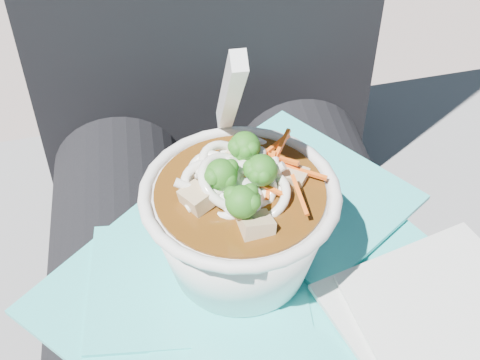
{
  "coord_description": "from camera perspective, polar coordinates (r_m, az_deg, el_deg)",
  "views": [
    {
      "loc": [
        -0.05,
        -0.31,
        0.97
      ],
      "look_at": [
        -0.0,
        0.01,
        0.66
      ],
      "focal_mm": 50.0,
      "sensor_mm": 36.0,
      "label": 1
    }
  ],
  "objects": [
    {
      "name": "udon_bowl",
      "position": [
        0.47,
        -0.03,
        -3.08
      ],
      "size": [
        0.16,
        0.16,
        0.19
      ],
      "color": "white",
      "rests_on": "plastic_bag"
    },
    {
      "name": "napkins",
      "position": [
        0.5,
        17.09,
        -11.55
      ],
      "size": [
        0.18,
        0.18,
        0.01
      ],
      "color": "silver",
      "rests_on": "plastic_bag"
    },
    {
      "name": "person_body",
      "position": [
        0.6,
        -1.1,
        -4.33
      ],
      "size": [
        0.34,
        0.94,
        0.97
      ],
      "color": "black",
      "rests_on": "ground"
    },
    {
      "name": "plastic_bag",
      "position": [
        0.5,
        4.28,
        -10.73
      ],
      "size": [
        0.4,
        0.41,
        0.02
      ],
      "color": "#2FC5C2",
      "rests_on": "lap"
    },
    {
      "name": "lap",
      "position": [
        0.58,
        0.26,
        -13.34
      ],
      "size": [
        0.33,
        0.48,
        0.14
      ],
      "color": "black",
      "rests_on": "stone_ledge"
    }
  ]
}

